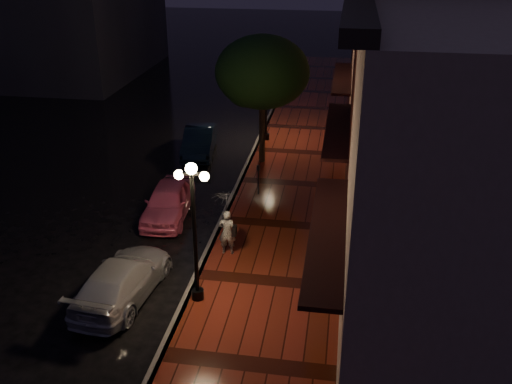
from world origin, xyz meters
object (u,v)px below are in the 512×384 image
Objects in this scene: streetlamp_far at (266,93)px; woman_with_umbrella at (227,214)px; street_tree at (262,74)px; navy_car at (199,141)px; pink_car at (168,201)px; streetlamp_near at (194,225)px; silver_car at (123,279)px; parking_meter at (258,177)px.

streetlamp_far reaches higher than woman_with_umbrella.
navy_car is (-3.21, 0.83, -3.59)m from street_tree.
streetlamp_far is at bearing 70.82° from pink_car.
navy_car is (-2.95, 11.82, -1.94)m from streetlamp_near.
street_tree reaches higher than silver_car.
streetlamp_far is at bearing -93.58° from silver_car.
woman_with_umbrella is (0.08, -8.32, -2.63)m from street_tree.
pink_car is at bearing -130.04° from parking_meter.
navy_car is 3.11× the size of parking_meter.
street_tree is 4.91m from parking_meter.
navy_car is (-0.49, 6.64, 0.00)m from pink_car.
parking_meter reaches higher than pink_car.
street_tree is 1.51× the size of pink_car.
street_tree is 4.88m from navy_car.
pink_car is (-2.46, 5.17, -1.94)m from streetlamp_near.
streetlamp_far is 1.95× the size of woman_with_umbrella.
streetlamp_near is 12.33m from navy_car.
streetlamp_far is at bearing 94.91° from street_tree.
parking_meter is at bearing -98.13° from woman_with_umbrella.
streetlamp_far is 0.74× the size of street_tree.
streetlamp_far is at bearing 28.69° from navy_car.
woman_with_umbrella is at bearing 82.77° from streetlamp_near.
pink_car is at bearing -82.25° from silver_car.
navy_car is at bearing -81.14° from silver_car.
streetlamp_near is 0.74× the size of street_tree.
pink_car is 3.00× the size of parking_meter.
street_tree is at bearing 61.34° from pink_car.
streetlamp_near is 2.87m from woman_with_umbrella.
woman_with_umbrella is at bearing -127.80° from silver_car.
streetlamp_near is at bearing -90.00° from streetlamp_far.
parking_meter is at bearing -83.79° from street_tree.
street_tree reaches higher than streetlamp_far.
navy_car reaches higher than pink_car.
woman_with_umbrella is at bearing -88.28° from streetlamp_far.
streetlamp_far is 1.00× the size of silver_car.
streetlamp_near is at bearing -83.80° from navy_car.
woman_with_umbrella reaches higher than silver_car.
streetlamp_near is at bearing -80.58° from parking_meter.
pink_car is 0.96× the size of navy_car.
streetlamp_far is 9.37m from pink_car.
parking_meter is (0.65, -6.61, -1.67)m from streetlamp_far.
streetlamp_near is at bearing 78.40° from woman_with_umbrella.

